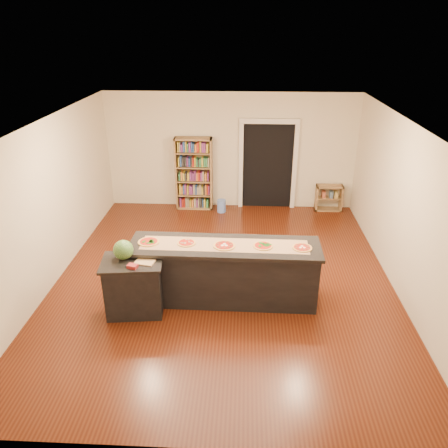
{
  "coord_description": "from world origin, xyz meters",
  "views": [
    {
      "loc": [
        0.35,
        -6.77,
        4.24
      ],
      "look_at": [
        0.0,
        0.2,
        1.0
      ],
      "focal_mm": 35.0,
      "sensor_mm": 36.0,
      "label": 1
    }
  ],
  "objects_px": {
    "bookshelf": "(194,174)",
    "low_shelf": "(329,198)",
    "kitchen_island": "(224,272)",
    "waste_bin": "(221,206)",
    "watermelon": "(123,250)",
    "side_counter": "(134,286)"
  },
  "relations": [
    {
      "from": "kitchen_island",
      "to": "bookshelf",
      "type": "xyz_separation_m",
      "value": [
        -0.93,
        3.91,
        0.38
      ]
    },
    {
      "from": "low_shelf",
      "to": "waste_bin",
      "type": "height_order",
      "value": "low_shelf"
    },
    {
      "from": "bookshelf",
      "to": "watermelon",
      "type": "bearing_deg",
      "value": -98.02
    },
    {
      "from": "watermelon",
      "to": "kitchen_island",
      "type": "bearing_deg",
      "value": 13.19
    },
    {
      "from": "kitchen_island",
      "to": "side_counter",
      "type": "height_order",
      "value": "kitchen_island"
    },
    {
      "from": "side_counter",
      "to": "waste_bin",
      "type": "height_order",
      "value": "side_counter"
    },
    {
      "from": "kitchen_island",
      "to": "bookshelf",
      "type": "height_order",
      "value": "bookshelf"
    },
    {
      "from": "low_shelf",
      "to": "watermelon",
      "type": "xyz_separation_m",
      "value": [
        -3.9,
        -4.29,
        0.76
      ]
    },
    {
      "from": "kitchen_island",
      "to": "low_shelf",
      "type": "xyz_separation_m",
      "value": [
        2.37,
        3.93,
        -0.19
      ]
    },
    {
      "from": "low_shelf",
      "to": "watermelon",
      "type": "height_order",
      "value": "watermelon"
    },
    {
      "from": "waste_bin",
      "to": "watermelon",
      "type": "xyz_separation_m",
      "value": [
        -1.28,
        -4.04,
        0.92
      ]
    },
    {
      "from": "side_counter",
      "to": "bookshelf",
      "type": "bearing_deg",
      "value": 77.34
    },
    {
      "from": "kitchen_island",
      "to": "watermelon",
      "type": "xyz_separation_m",
      "value": [
        -1.53,
        -0.36,
        0.57
      ]
    },
    {
      "from": "bookshelf",
      "to": "low_shelf",
      "type": "relative_size",
      "value": 2.77
    },
    {
      "from": "kitchen_island",
      "to": "waste_bin",
      "type": "height_order",
      "value": "kitchen_island"
    },
    {
      "from": "bookshelf",
      "to": "waste_bin",
      "type": "height_order",
      "value": "bookshelf"
    },
    {
      "from": "kitchen_island",
      "to": "low_shelf",
      "type": "distance_m",
      "value": 4.59
    },
    {
      "from": "waste_bin",
      "to": "watermelon",
      "type": "bearing_deg",
      "value": -107.58
    },
    {
      "from": "bookshelf",
      "to": "low_shelf",
      "type": "distance_m",
      "value": 3.35
    },
    {
      "from": "bookshelf",
      "to": "waste_bin",
      "type": "relative_size",
      "value": 5.76
    },
    {
      "from": "kitchen_island",
      "to": "side_counter",
      "type": "xyz_separation_m",
      "value": [
        -1.4,
        -0.42,
        -0.04
      ]
    },
    {
      "from": "bookshelf",
      "to": "waste_bin",
      "type": "distance_m",
      "value": 1.02
    }
  ]
}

